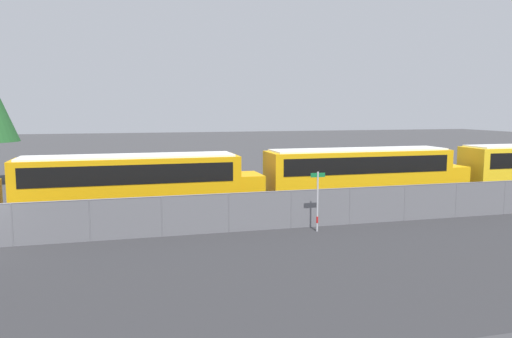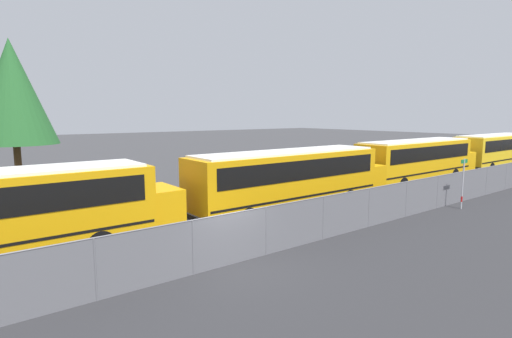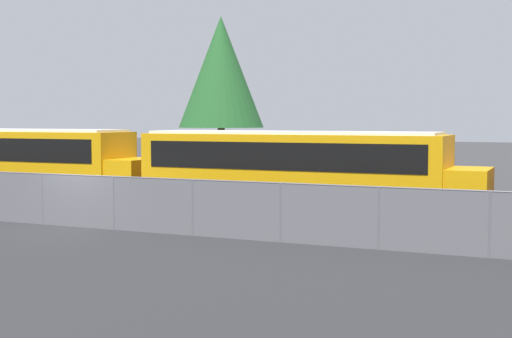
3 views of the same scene
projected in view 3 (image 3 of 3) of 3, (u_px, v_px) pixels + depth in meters
ground_plane at (78, 227)px, 24.61m from camera, size 200.00×200.00×0.00m
fence at (77, 200)px, 24.54m from camera, size 117.85×0.07×1.83m
school_bus_3 at (19, 159)px, 31.21m from camera, size 12.55×2.59×3.29m
school_bus_4 at (298, 168)px, 25.60m from camera, size 12.55×2.59×3.29m
tree_0 at (221, 72)px, 43.18m from camera, size 5.18×5.18×9.94m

